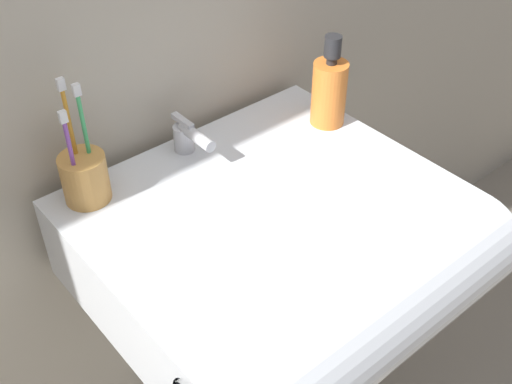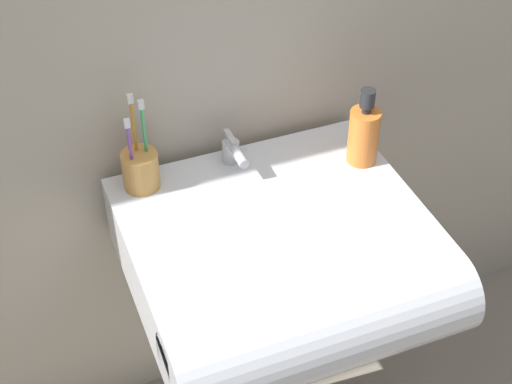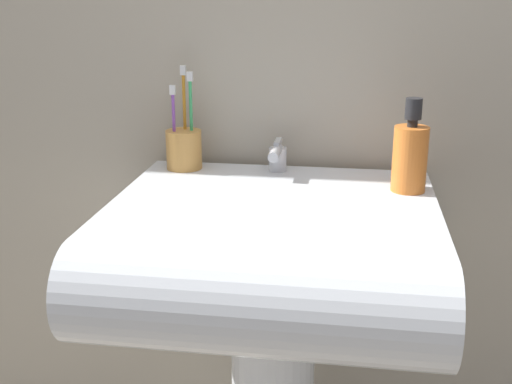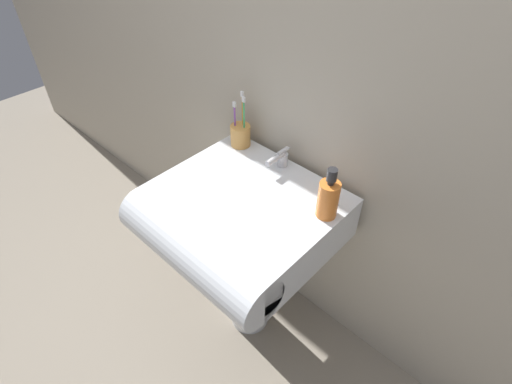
# 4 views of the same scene
# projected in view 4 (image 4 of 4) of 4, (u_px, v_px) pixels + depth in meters

# --- Properties ---
(ground_plane) EXTENTS (6.00, 6.00, 0.00)m
(ground_plane) POSITION_uv_depth(u_px,v_px,m) (250.00, 318.00, 1.87)
(ground_plane) COLOR gray
(ground_plane) RESTS_ON ground
(wall_back) EXTENTS (5.00, 0.05, 2.40)m
(wall_back) POSITION_uv_depth(u_px,v_px,m) (311.00, 46.00, 1.23)
(wall_back) COLOR #B7AD99
(wall_back) RESTS_ON ground
(sink_pedestal) EXTENTS (0.17, 0.17, 0.61)m
(sink_pedestal) POSITION_uv_depth(u_px,v_px,m) (249.00, 278.00, 1.67)
(sink_pedestal) COLOR white
(sink_pedestal) RESTS_ON ground
(sink_basin) EXTENTS (0.61, 0.58, 0.17)m
(sink_basin) POSITION_uv_depth(u_px,v_px,m) (235.00, 221.00, 1.38)
(sink_basin) COLOR white
(sink_basin) RESTS_ON sink_pedestal
(faucet) EXTENTS (0.04, 0.11, 0.07)m
(faucet) POSITION_uv_depth(u_px,v_px,m) (280.00, 159.00, 1.44)
(faucet) COLOR silver
(faucet) RESTS_ON sink_basin
(toothbrush_cup) EXTENTS (0.08, 0.08, 0.22)m
(toothbrush_cup) POSITION_uv_depth(u_px,v_px,m) (240.00, 134.00, 1.54)
(toothbrush_cup) COLOR #D19347
(toothbrush_cup) RESTS_ON sink_basin
(soap_bottle) EXTENTS (0.07, 0.07, 0.18)m
(soap_bottle) POSITION_uv_depth(u_px,v_px,m) (328.00, 198.00, 1.23)
(soap_bottle) COLOR orange
(soap_bottle) RESTS_ON sink_basin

